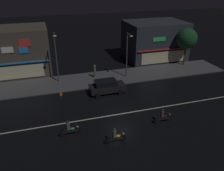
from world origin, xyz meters
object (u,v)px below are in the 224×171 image
at_px(motorcycle_following, 115,136).
at_px(motorcycle_lead, 69,129).
at_px(pedestrian_on_sidewalk, 95,71).
at_px(parked_car_near_kerb, 107,86).
at_px(streetlamp_mid, 56,54).
at_px(motorcycle_opposite_lane, 163,117).
at_px(streetlamp_east, 128,51).
at_px(traffic_cone, 61,93).

bearing_deg(motorcycle_following, motorcycle_lead, -30.25).
bearing_deg(pedestrian_on_sidewalk, parked_car_near_kerb, 36.25).
relative_size(streetlamp_mid, motorcycle_lead, 3.48).
xyz_separation_m(parked_car_near_kerb, motorcycle_opposite_lane, (3.46, -7.67, -0.24)).
height_order(streetlamp_east, motorcycle_following, streetlamp_east).
bearing_deg(motorcycle_following, streetlamp_mid, -74.89).
bearing_deg(parked_car_near_kerb, pedestrian_on_sidewalk, -86.00).
height_order(streetlamp_mid, motorcycle_following, streetlamp_mid).
bearing_deg(traffic_cone, streetlamp_east, 15.22).
xyz_separation_m(streetlamp_east, motorcycle_lead, (-9.44, -10.71, -3.21)).
relative_size(streetlamp_east, traffic_cone, 11.23).
bearing_deg(motorcycle_opposite_lane, pedestrian_on_sidewalk, -80.58).
bearing_deg(streetlamp_east, streetlamp_mid, 173.59).
distance_m(motorcycle_following, traffic_cone, 10.96).
bearing_deg(traffic_cone, motorcycle_opposite_lane, -44.52).
relative_size(parked_car_near_kerb, motorcycle_lead, 2.26).
distance_m(streetlamp_east, parked_car_near_kerb, 6.15).
height_order(streetlamp_east, traffic_cone, streetlamp_east).
distance_m(motorcycle_opposite_lane, traffic_cone, 12.50).
relative_size(streetlamp_east, pedestrian_on_sidewalk, 3.41).
xyz_separation_m(parked_car_near_kerb, traffic_cone, (-5.45, 1.09, -0.59)).
xyz_separation_m(motorcycle_following, motorcycle_opposite_lane, (5.35, 1.60, 0.00)).
distance_m(streetlamp_mid, motorcycle_lead, 12.25).
xyz_separation_m(streetlamp_east, parked_car_near_kerb, (-3.95, -3.65, -2.98)).
relative_size(parked_car_near_kerb, traffic_cone, 7.82).
height_order(streetlamp_mid, motorcycle_opposite_lane, streetlamp_mid).
bearing_deg(parked_car_near_kerb, streetlamp_east, -137.26).
bearing_deg(motorcycle_lead, traffic_cone, -92.68).
xyz_separation_m(streetlamp_mid, parked_car_near_kerb, (5.32, -4.69, -3.21)).
relative_size(motorcycle_following, traffic_cone, 3.45).
relative_size(streetlamp_mid, pedestrian_on_sidewalk, 3.65).
distance_m(streetlamp_mid, motorcycle_following, 14.78).
bearing_deg(streetlamp_east, motorcycle_following, -114.34).
bearing_deg(streetlamp_mid, motorcycle_lead, -90.79).
bearing_deg(motorcycle_lead, streetlamp_east, -133.81).
distance_m(streetlamp_mid, pedestrian_on_sidewalk, 5.86).
xyz_separation_m(parked_car_near_kerb, motorcycle_lead, (-5.49, -7.06, -0.24)).
relative_size(pedestrian_on_sidewalk, traffic_cone, 3.30).
distance_m(parked_car_near_kerb, traffic_cone, 5.59).
height_order(pedestrian_on_sidewalk, motorcycle_following, pedestrian_on_sidewalk).
height_order(streetlamp_east, pedestrian_on_sidewalk, streetlamp_east).
height_order(streetlamp_mid, motorcycle_lead, streetlamp_mid).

